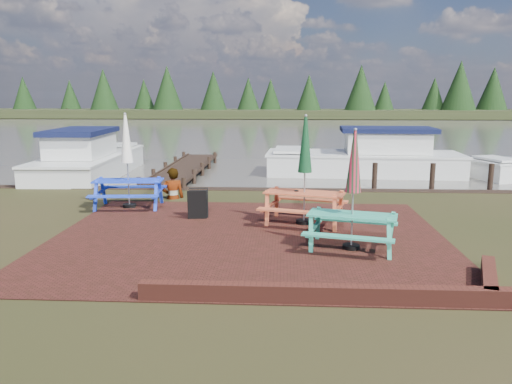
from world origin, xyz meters
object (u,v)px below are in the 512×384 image
at_px(picnic_table_blue, 128,176).
at_px(person, 172,168).
at_px(jetty, 185,168).
at_px(boat_near, 367,159).
at_px(picnic_table_teal, 352,209).
at_px(picnic_table_red, 305,187).
at_px(boat_jetty, 89,162).
at_px(chalkboard, 198,204).

bearing_deg(picnic_table_blue, person, 48.86).
relative_size(jetty, boat_near, 1.07).
bearing_deg(picnic_table_teal, picnic_table_blue, 162.70).
bearing_deg(jetty, picnic_table_blue, -91.54).
bearing_deg(picnic_table_red, boat_jetty, 153.25).
bearing_deg(jetty, boat_jetty, -166.92).
bearing_deg(picnic_table_red, picnic_table_teal, -50.06).
bearing_deg(picnic_table_red, jetty, 134.21).
height_order(picnic_table_red, chalkboard, picnic_table_red).
height_order(chalkboard, jetty, chalkboard).
xyz_separation_m(picnic_table_teal, chalkboard, (-3.70, 2.45, -0.47)).
bearing_deg(boat_jetty, picnic_table_blue, -62.52).
relative_size(picnic_table_red, person, 1.40).
distance_m(picnic_table_red, boat_near, 10.01).
xyz_separation_m(picnic_table_blue, person, (0.99, 1.34, 0.02)).
distance_m(picnic_table_blue, boat_near, 11.34).
relative_size(picnic_table_teal, picnic_table_blue, 0.94).
xyz_separation_m(picnic_table_red, jetty, (-4.82, 8.95, -0.85)).
xyz_separation_m(picnic_table_teal, picnic_table_blue, (-5.94, 3.69, 0.06)).
relative_size(boat_near, person, 4.36).
bearing_deg(person, boat_jetty, -66.98).
distance_m(picnic_table_red, person, 5.00).
distance_m(picnic_table_teal, boat_jetty, 13.99).
bearing_deg(boat_near, chalkboard, 149.88).
relative_size(picnic_table_teal, chalkboard, 3.15).
bearing_deg(boat_near, person, 135.21).
relative_size(jetty, person, 4.66).
relative_size(jetty, boat_jetty, 1.13).
xyz_separation_m(jetty, boat_near, (7.95, 0.54, 0.36)).
relative_size(boat_jetty, boat_near, 0.95).
bearing_deg(boat_near, picnic_table_red, 164.59).
bearing_deg(boat_near, boat_jetty, 99.78).
bearing_deg(picnic_table_teal, chalkboard, 161.07).
bearing_deg(boat_jetty, chalkboard, -54.73).
xyz_separation_m(picnic_table_red, boat_jetty, (-8.73, 8.04, -0.48)).
bearing_deg(picnic_table_teal, jetty, 132.05).
relative_size(picnic_table_teal, picnic_table_red, 0.93).
relative_size(picnic_table_blue, chalkboard, 3.37).
distance_m(picnic_table_teal, chalkboard, 4.46).
bearing_deg(boat_jetty, picnic_table_teal, -48.88).
distance_m(chalkboard, person, 2.92).
distance_m(boat_jetty, person, 6.94).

